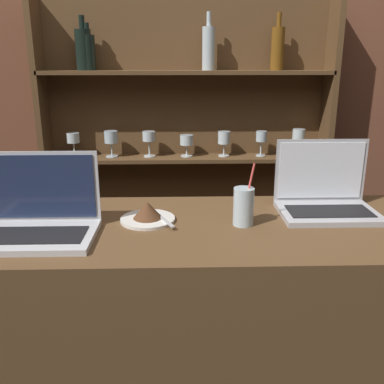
{
  "coord_description": "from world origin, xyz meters",
  "views": [
    {
      "loc": [
        -0.07,
        -0.97,
        1.48
      ],
      "look_at": [
        -0.03,
        0.32,
        1.08
      ],
      "focal_mm": 40.0,
      "sensor_mm": 36.0,
      "label": 1
    }
  ],
  "objects_px": {
    "laptop_near": "(38,218)",
    "laptop_far": "(325,197)",
    "cake_plate": "(148,214)",
    "water_glass": "(244,206)"
  },
  "relations": [
    {
      "from": "laptop_near",
      "to": "water_glass",
      "type": "height_order",
      "value": "laptop_near"
    },
    {
      "from": "laptop_near",
      "to": "laptop_far",
      "type": "distance_m",
      "value": 0.93
    },
    {
      "from": "laptop_near",
      "to": "laptop_far",
      "type": "bearing_deg",
      "value": 10.99
    },
    {
      "from": "laptop_far",
      "to": "water_glass",
      "type": "distance_m",
      "value": 0.32
    },
    {
      "from": "cake_plate",
      "to": "water_glass",
      "type": "relative_size",
      "value": 0.91
    },
    {
      "from": "laptop_near",
      "to": "cake_plate",
      "type": "relative_size",
      "value": 1.88
    },
    {
      "from": "laptop_far",
      "to": "cake_plate",
      "type": "bearing_deg",
      "value": -173.05
    },
    {
      "from": "laptop_near",
      "to": "cake_plate",
      "type": "xyz_separation_m",
      "value": [
        0.31,
        0.1,
        -0.03
      ]
    },
    {
      "from": "water_glass",
      "to": "laptop_far",
      "type": "bearing_deg",
      "value": 21.1
    },
    {
      "from": "laptop_far",
      "to": "cake_plate",
      "type": "distance_m",
      "value": 0.61
    }
  ]
}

